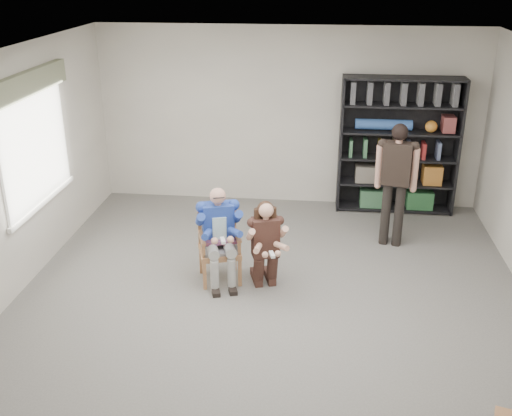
# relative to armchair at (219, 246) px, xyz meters

# --- Properties ---
(room_shell) EXTENTS (6.00, 7.00, 2.80)m
(room_shell) POSITION_rel_armchair_xyz_m (0.67, -0.76, 0.93)
(room_shell) COLOR beige
(room_shell) RESTS_ON ground
(floor) EXTENTS (6.00, 7.00, 0.01)m
(floor) POSITION_rel_armchair_xyz_m (0.67, -0.76, -0.47)
(floor) COLOR #66625F
(floor) RESTS_ON ground
(window_left) EXTENTS (0.16, 2.00, 1.75)m
(window_left) POSITION_rel_armchair_xyz_m (-2.28, 0.24, 1.16)
(window_left) COLOR white
(window_left) RESTS_ON room_shell
(armchair) EXTENTS (0.67, 0.66, 0.93)m
(armchair) POSITION_rel_armchair_xyz_m (0.00, 0.00, 0.00)
(armchair) COLOR #AF6B49
(armchair) RESTS_ON floor
(seated_man) EXTENTS (0.71, 0.85, 1.21)m
(seated_man) POSITION_rel_armchair_xyz_m (-0.00, 0.00, 0.14)
(seated_man) COLOR #1E299C
(seated_man) RESTS_ON floor
(kneeling_woman) EXTENTS (0.66, 0.85, 1.11)m
(kneeling_woman) POSITION_rel_armchair_xyz_m (0.58, -0.12, 0.09)
(kneeling_woman) COLOR #3C1E1B
(kneeling_woman) RESTS_ON floor
(bookshelf) EXTENTS (1.80, 0.38, 2.10)m
(bookshelf) POSITION_rel_armchair_xyz_m (2.37, 2.52, 0.58)
(bookshelf) COLOR black
(bookshelf) RESTS_ON floor
(standing_man) EXTENTS (0.58, 0.40, 1.73)m
(standing_man) POSITION_rel_armchair_xyz_m (2.20, 1.25, 0.40)
(standing_man) COLOR black
(standing_man) RESTS_ON floor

